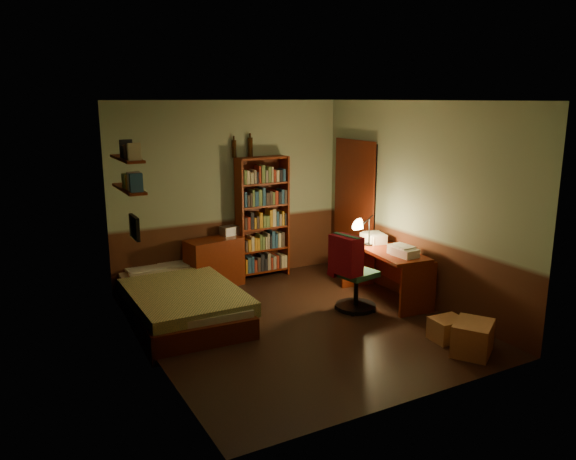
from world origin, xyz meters
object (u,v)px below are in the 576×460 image
office_chair (357,266)px  desk (386,274)px  bookshelf (263,218)px  desk_lamp (369,223)px  bed (179,289)px  cardboard_box_b (448,329)px  dresser (214,263)px  mini_stereo (229,231)px  cardboard_box_a (473,338)px

office_chair → desk: bearing=-1.3°
bookshelf → desk_lamp: bookshelf is taller
bed → office_chair: size_ratio=1.92×
bed → cardboard_box_b: bearing=-39.4°
bed → desk_lamp: bearing=-8.6°
bookshelf → dresser: bearing=-177.5°
desk_lamp → mini_stereo: bearing=146.5°
bookshelf → cardboard_box_a: bearing=-80.7°
cardboard_box_a → cardboard_box_b: 0.38m
desk → desk_lamp: bearing=112.1°
bed → cardboard_box_b: size_ratio=6.16×
desk → cardboard_box_a: size_ratio=2.83×
cardboard_box_b → office_chair: bearing=105.1°
desk_lamp → office_chair: (-0.46, -0.38, -0.42)m
bed → cardboard_box_b: (2.37, -2.16, -0.20)m
mini_stereo → bookshelf: bookshelf is taller
office_chair → cardboard_box_a: office_chair is taller
cardboard_box_a → dresser: bearing=115.5°
bed → mini_stereo: (1.07, 0.92, 0.43)m
cardboard_box_b → dresser: bearing=118.5°
mini_stereo → desk_lamp: bearing=-55.5°
desk_lamp → cardboard_box_a: desk_lamp is taller
dresser → cardboard_box_a: bearing=-74.3°
desk_lamp → bed: bearing=180.0°
desk_lamp → office_chair: 0.74m
desk → cardboard_box_b: bearing=-92.4°
desk → desk_lamp: (-0.08, 0.29, 0.65)m
desk → cardboard_box_a: bearing=-91.1°
dresser → desk_lamp: desk_lamp is taller
mini_stereo → office_chair: 2.06m
desk_lamp → bookshelf: bearing=134.8°
mini_stereo → office_chair: (0.97, -1.81, -0.19)m
bed → desk_lamp: desk_lamp is taller
cardboard_box_a → cardboard_box_b: cardboard_box_a is taller
bookshelf → cardboard_box_b: bearing=-78.9°
cardboard_box_b → bookshelf: bearing=104.6°
dresser → bookshelf: 0.98m
desk_lamp → cardboard_box_b: bearing=-82.8°
cardboard_box_b → desk: bearing=81.5°
desk_lamp → cardboard_box_b: (-0.12, -1.65, -0.87)m
office_chair → dresser: bearing=115.6°
desk → cardboard_box_a: 1.76m
bed → desk_lamp: size_ratio=3.64×
cardboard_box_a → mini_stereo: bearing=110.5°
cardboard_box_a → cardboard_box_b: bearing=87.6°
bookshelf → office_chair: bookshelf is taller
dresser → bookshelf: size_ratio=0.44×
bed → desk: bearing=-14.3°
dresser → mini_stereo: mini_stereo is taller
dresser → cardboard_box_b: dresser is taller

